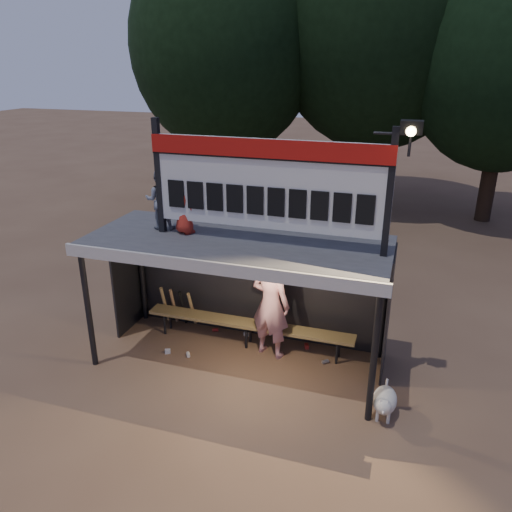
% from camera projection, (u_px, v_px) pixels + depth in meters
% --- Properties ---
extents(ground, '(80.00, 80.00, 0.00)m').
position_uv_depth(ground, '(239.00, 360.00, 9.03)').
color(ground, brown).
rests_on(ground, ground).
extents(player, '(0.84, 0.65, 2.03)m').
position_uv_depth(player, '(271.00, 304.00, 8.87)').
color(player, silver).
rests_on(player, ground).
extents(child_a, '(0.60, 0.53, 1.03)m').
position_uv_depth(child_a, '(160.00, 200.00, 8.53)').
color(child_a, slate).
rests_on(child_a, dugout_shelter).
extents(child_b, '(0.54, 0.48, 0.93)m').
position_uv_depth(child_b, '(184.00, 206.00, 8.33)').
color(child_b, '#B2281B').
rests_on(child_b, dugout_shelter).
extents(dugout_shelter, '(5.10, 2.08, 2.32)m').
position_uv_depth(dugout_shelter, '(242.00, 261.00, 8.57)').
color(dugout_shelter, '#3E3E40').
rests_on(dugout_shelter, ground).
extents(scoreboard_assembly, '(4.10, 0.27, 1.99)m').
position_uv_depth(scoreboard_assembly, '(270.00, 182.00, 7.65)').
color(scoreboard_assembly, black).
rests_on(scoreboard_assembly, dugout_shelter).
extents(bench, '(4.00, 0.35, 0.48)m').
position_uv_depth(bench, '(248.00, 325.00, 9.36)').
color(bench, olive).
rests_on(bench, ground).
extents(tree_left, '(6.46, 6.46, 9.27)m').
position_uv_depth(tree_left, '(225.00, 45.00, 17.00)').
color(tree_left, black).
rests_on(tree_left, ground).
extents(tree_mid, '(7.22, 7.22, 10.36)m').
position_uv_depth(tree_mid, '(380.00, 24.00, 16.67)').
color(tree_mid, black).
rests_on(tree_mid, ground).
extents(tree_right, '(6.08, 6.08, 8.72)m').
position_uv_depth(tree_right, '(510.00, 55.00, 15.00)').
color(tree_right, black).
rests_on(tree_right, ground).
extents(dog, '(0.36, 0.81, 0.49)m').
position_uv_depth(dog, '(385.00, 401.00, 7.51)').
color(dog, beige).
rests_on(dog, ground).
extents(bats, '(0.68, 0.35, 0.84)m').
position_uv_depth(bats, '(178.00, 306.00, 10.05)').
color(bats, '#9F7D4A').
rests_on(bats, ground).
extents(litter, '(2.97, 1.14, 0.08)m').
position_uv_depth(litter, '(241.00, 346.00, 9.41)').
color(litter, '#A6241C').
rests_on(litter, ground).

